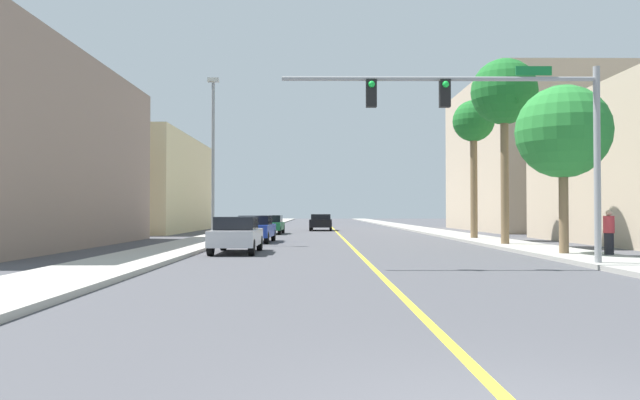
{
  "coord_description": "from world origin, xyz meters",
  "views": [
    {
      "loc": [
        -1.71,
        -4.35,
        1.69
      ],
      "look_at": [
        -1.56,
        17.77,
        2.13
      ],
      "focal_mm": 32.77,
      "sensor_mm": 36.0,
      "label": 1
    }
  ],
  "objects_px": {
    "street_lamp": "(213,151)",
    "traffic_signal_mast": "(498,117)",
    "palm_far": "(474,125)",
    "palm_near": "(563,132)",
    "palm_mid": "(504,94)",
    "pedestrian": "(609,232)",
    "car_blue": "(255,228)",
    "car_silver": "(237,234)",
    "car_green": "(270,224)",
    "car_black": "(321,222)"
  },
  "relations": [
    {
      "from": "street_lamp",
      "to": "traffic_signal_mast",
      "type": "bearing_deg",
      "value": -47.94
    },
    {
      "from": "palm_far",
      "to": "palm_near",
      "type": "bearing_deg",
      "value": -90.56
    },
    {
      "from": "palm_mid",
      "to": "palm_far",
      "type": "height_order",
      "value": "palm_mid"
    },
    {
      "from": "pedestrian",
      "to": "car_blue",
      "type": "bearing_deg",
      "value": 116.83
    },
    {
      "from": "palm_far",
      "to": "car_silver",
      "type": "xyz_separation_m",
      "value": [
        -12.59,
        -10.45,
        -6.05
      ]
    },
    {
      "from": "car_blue",
      "to": "pedestrian",
      "type": "distance_m",
      "value": 17.98
    },
    {
      "from": "palm_near",
      "to": "pedestrian",
      "type": "relative_size",
      "value": 3.91
    },
    {
      "from": "street_lamp",
      "to": "car_green",
      "type": "relative_size",
      "value": 1.81
    },
    {
      "from": "palm_near",
      "to": "car_black",
      "type": "relative_size",
      "value": 1.37
    },
    {
      "from": "car_blue",
      "to": "street_lamp",
      "type": "bearing_deg",
      "value": 57.62
    },
    {
      "from": "traffic_signal_mast",
      "to": "car_silver",
      "type": "distance_m",
      "value": 11.47
    },
    {
      "from": "car_black",
      "to": "street_lamp",
      "type": "bearing_deg",
      "value": -102.45
    },
    {
      "from": "traffic_signal_mast",
      "to": "car_blue",
      "type": "relative_size",
      "value": 2.16
    },
    {
      "from": "street_lamp",
      "to": "palm_mid",
      "type": "xyz_separation_m",
      "value": [
        14.32,
        -1.57,
        2.62
      ]
    },
    {
      "from": "car_silver",
      "to": "car_green",
      "type": "bearing_deg",
      "value": -89.35
    },
    {
      "from": "car_silver",
      "to": "car_green",
      "type": "height_order",
      "value": "car_silver"
    },
    {
      "from": "palm_far",
      "to": "pedestrian",
      "type": "distance_m",
      "value": 14.77
    },
    {
      "from": "traffic_signal_mast",
      "to": "pedestrian",
      "type": "bearing_deg",
      "value": 33.14
    },
    {
      "from": "street_lamp",
      "to": "car_silver",
      "type": "distance_m",
      "value": 7.18
    },
    {
      "from": "car_silver",
      "to": "traffic_signal_mast",
      "type": "bearing_deg",
      "value": 144.41
    },
    {
      "from": "traffic_signal_mast",
      "to": "palm_mid",
      "type": "bearing_deg",
      "value": 71.06
    },
    {
      "from": "car_black",
      "to": "palm_near",
      "type": "bearing_deg",
      "value": -72.52
    },
    {
      "from": "palm_mid",
      "to": "palm_far",
      "type": "bearing_deg",
      "value": 87.84
    },
    {
      "from": "car_blue",
      "to": "car_green",
      "type": "height_order",
      "value": "car_blue"
    },
    {
      "from": "palm_mid",
      "to": "car_blue",
      "type": "bearing_deg",
      "value": 160.87
    },
    {
      "from": "pedestrian",
      "to": "street_lamp",
      "type": "bearing_deg",
      "value": 127.45
    },
    {
      "from": "palm_mid",
      "to": "car_blue",
      "type": "distance_m",
      "value": 14.74
    },
    {
      "from": "traffic_signal_mast",
      "to": "car_silver",
      "type": "xyz_separation_m",
      "value": [
        -8.79,
        6.3,
        -3.8
      ]
    },
    {
      "from": "car_silver",
      "to": "street_lamp",
      "type": "bearing_deg",
      "value": -70.65
    },
    {
      "from": "palm_near",
      "to": "palm_mid",
      "type": "xyz_separation_m",
      "value": [
        -0.12,
        6.38,
        2.73
      ]
    },
    {
      "from": "palm_mid",
      "to": "street_lamp",
      "type": "bearing_deg",
      "value": 173.76
    },
    {
      "from": "palm_mid",
      "to": "car_green",
      "type": "bearing_deg",
      "value": 127.56
    },
    {
      "from": "street_lamp",
      "to": "palm_far",
      "type": "bearing_deg",
      "value": 18.31
    },
    {
      "from": "car_blue",
      "to": "car_black",
      "type": "height_order",
      "value": "car_blue"
    },
    {
      "from": "car_blue",
      "to": "palm_near",
      "type": "bearing_deg",
      "value": 141.5
    },
    {
      "from": "palm_near",
      "to": "car_green",
      "type": "distance_m",
      "value": 26.31
    },
    {
      "from": "palm_mid",
      "to": "pedestrian",
      "type": "xyz_separation_m",
      "value": [
        1.43,
        -7.11,
        -6.43
      ]
    },
    {
      "from": "car_blue",
      "to": "pedestrian",
      "type": "relative_size",
      "value": 2.8
    },
    {
      "from": "palm_mid",
      "to": "car_green",
      "type": "height_order",
      "value": "palm_mid"
    },
    {
      "from": "car_silver",
      "to": "car_black",
      "type": "relative_size",
      "value": 0.92
    },
    {
      "from": "traffic_signal_mast",
      "to": "palm_far",
      "type": "distance_m",
      "value": 17.32
    },
    {
      "from": "car_blue",
      "to": "car_black",
      "type": "bearing_deg",
      "value": -98.84
    },
    {
      "from": "traffic_signal_mast",
      "to": "palm_near",
      "type": "bearing_deg",
      "value": 47.37
    },
    {
      "from": "car_black",
      "to": "palm_far",
      "type": "bearing_deg",
      "value": -62.1
    },
    {
      "from": "street_lamp",
      "to": "car_blue",
      "type": "distance_m",
      "value": 5.19
    },
    {
      "from": "car_green",
      "to": "palm_mid",
      "type": "bearing_deg",
      "value": 128.65
    },
    {
      "from": "palm_near",
      "to": "car_blue",
      "type": "height_order",
      "value": "palm_near"
    },
    {
      "from": "car_silver",
      "to": "pedestrian",
      "type": "height_order",
      "value": "pedestrian"
    },
    {
      "from": "palm_far",
      "to": "car_green",
      "type": "height_order",
      "value": "palm_far"
    },
    {
      "from": "pedestrian",
      "to": "palm_far",
      "type": "bearing_deg",
      "value": 71.33
    }
  ]
}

